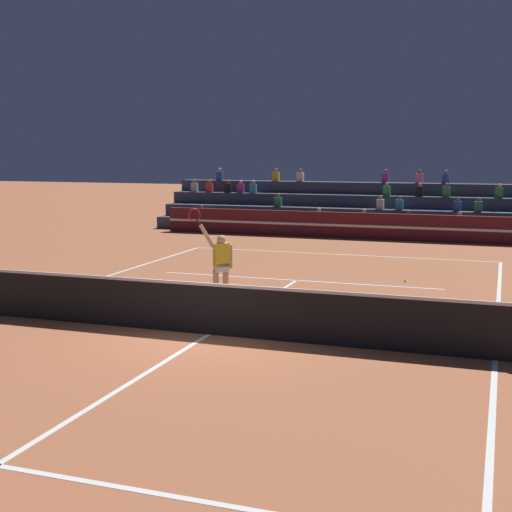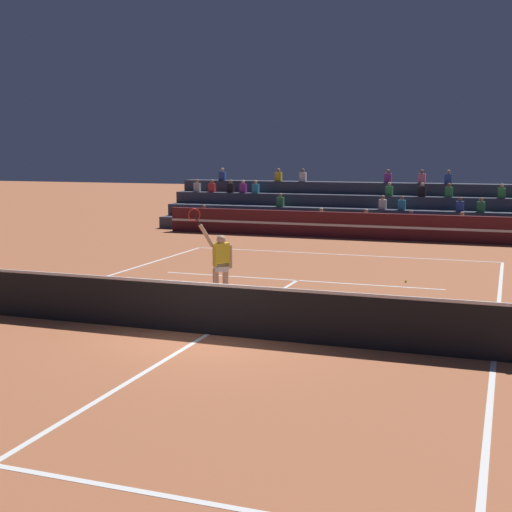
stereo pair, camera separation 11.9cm
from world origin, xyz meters
name	(u,v)px [view 2 (the right image)]	position (x,y,z in m)	size (l,w,h in m)	color
ground_plane	(208,334)	(0.00, 0.00, 0.00)	(120.00, 120.00, 0.00)	#AD603D
court_lines	(208,334)	(0.00, 0.00, 0.00)	(11.10, 23.90, 0.01)	white
tennis_net	(208,308)	(0.00, 0.00, 0.54)	(12.00, 0.10, 1.10)	black
sponsor_banner_wall	(366,226)	(0.00, 16.76, 0.55)	(18.00, 0.26, 1.10)	#51191E
bleacher_stand	(380,213)	(0.01, 19.93, 0.83)	(20.29, 3.80, 2.83)	#383D4C
tennis_player	(220,265)	(-0.78, 2.56, 0.99)	(0.87, 0.87, 2.43)	tan
tennis_ball	(406,281)	(2.97, 7.18, 0.03)	(0.07, 0.07, 0.07)	#C6DB33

